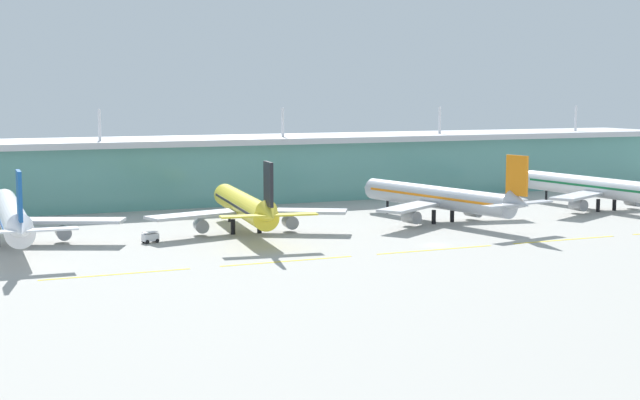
{
  "coord_description": "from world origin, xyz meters",
  "views": [
    {
      "loc": [
        -103.16,
        -175.18,
        33.44
      ],
      "look_at": [
        -12.88,
        33.91,
        7.0
      ],
      "focal_mm": 52.01,
      "sensor_mm": 36.0,
      "label": 1
    }
  ],
  "objects_px": {
    "airliner_nearest": "(11,216)",
    "airliner_near_middle": "(245,206)",
    "airliner_farthest": "(603,188)",
    "baggage_cart": "(150,237)",
    "airliner_far_middle": "(439,198)"
  },
  "relations": [
    {
      "from": "airliner_nearest",
      "to": "baggage_cart",
      "type": "distance_m",
      "value": 30.54
    },
    {
      "from": "airliner_farthest",
      "to": "baggage_cart",
      "type": "height_order",
      "value": "airliner_farthest"
    },
    {
      "from": "airliner_nearest",
      "to": "airliner_farthest",
      "type": "distance_m",
      "value": 160.17
    },
    {
      "from": "airliner_near_middle",
      "to": "baggage_cart",
      "type": "relative_size",
      "value": 15.0
    },
    {
      "from": "airliner_far_middle",
      "to": "baggage_cart",
      "type": "height_order",
      "value": "airliner_far_middle"
    },
    {
      "from": "airliner_nearest",
      "to": "airliner_near_middle",
      "type": "bearing_deg",
      "value": -3.95
    },
    {
      "from": "baggage_cart",
      "to": "airliner_farthest",
      "type": "bearing_deg",
      "value": 2.43
    },
    {
      "from": "airliner_farthest",
      "to": "airliner_nearest",
      "type": "bearing_deg",
      "value": 178.64
    },
    {
      "from": "airliner_near_middle",
      "to": "airliner_far_middle",
      "type": "bearing_deg",
      "value": -2.97
    },
    {
      "from": "airliner_near_middle",
      "to": "airliner_nearest",
      "type": "bearing_deg",
      "value": 176.05
    },
    {
      "from": "airliner_near_middle",
      "to": "airliner_farthest",
      "type": "relative_size",
      "value": 0.88
    },
    {
      "from": "airliner_far_middle",
      "to": "baggage_cart",
      "type": "xyz_separation_m",
      "value": [
        -76.34,
        -3.03,
        -5.18
      ]
    },
    {
      "from": "airliner_farthest",
      "to": "baggage_cart",
      "type": "distance_m",
      "value": 131.75
    },
    {
      "from": "airliner_near_middle",
      "to": "airliner_farthest",
      "type": "xyz_separation_m",
      "value": [
        107.26,
        -0.15,
        0.01
      ]
    },
    {
      "from": "baggage_cart",
      "to": "airliner_nearest",
      "type": "bearing_deg",
      "value": 161.85
    }
  ]
}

